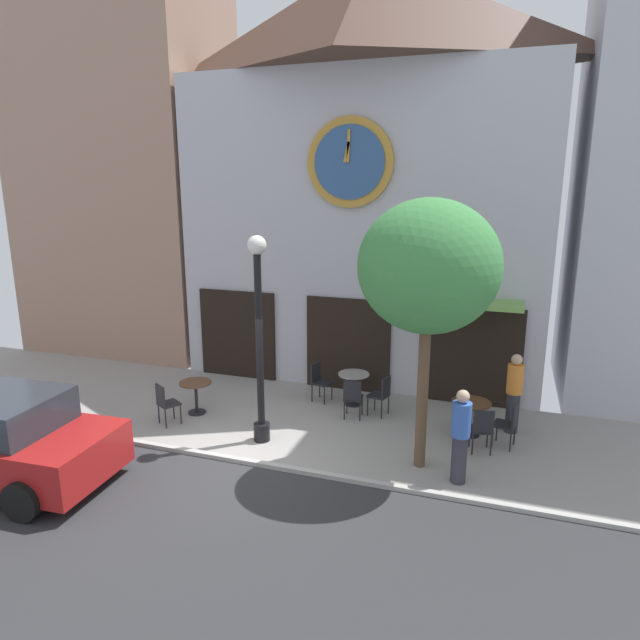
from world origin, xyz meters
TOP-DOWN VIEW (x-y plane):
  - ground_plane at (0.00, -0.37)m, footprint 24.21×9.41m
  - clock_building at (0.85, 5.74)m, footprint 8.99×4.24m
  - neighbor_building_left at (-6.67, 6.19)m, footprint 5.82×3.74m
  - street_lamp at (0.03, 0.98)m, footprint 0.36×0.36m
  - street_tree at (3.16, 0.98)m, footprint 2.39×2.15m
  - cafe_table_center_right at (-1.91, 1.76)m, footprint 0.71×0.71m
  - cafe_table_center at (1.26, 3.37)m, footprint 0.72×0.72m
  - cafe_table_near_door at (3.93, 2.56)m, footprint 0.79×0.79m
  - cafe_chair_right_end at (2.01, 2.95)m, footprint 0.48×0.48m
  - cafe_chair_by_entrance at (4.66, 2.24)m, footprint 0.48×0.48m
  - cafe_chair_facing_wall at (1.46, 2.57)m, footprint 0.44×0.44m
  - cafe_chair_left_end at (0.42, 3.35)m, footprint 0.48×0.48m
  - cafe_chair_near_lamp at (-2.20, 1.01)m, footprint 0.55×0.55m
  - cafe_chair_near_tree at (4.18, 1.81)m, footprint 0.48×0.48m
  - pedestrian_orange at (4.73, 2.99)m, footprint 0.45×0.45m
  - pedestrian_blue at (3.87, 0.61)m, footprint 0.42×0.42m

SIDE VIEW (x-z plane):
  - ground_plane at x=0.00m, z-range -0.09..0.04m
  - cafe_table_center_right at x=-1.91m, z-range 0.15..0.88m
  - cafe_chair_right_end at x=2.01m, z-range 0.08..0.98m
  - cafe_chair_by_entrance at x=4.66m, z-range 0.08..0.98m
  - cafe_chair_facing_wall at x=1.46m, z-range 0.08..0.98m
  - cafe_chair_left_end at x=0.42m, z-range 0.08..0.98m
  - cafe_chair_near_lamp at x=-2.20m, z-range 0.08..0.98m
  - cafe_chair_near_tree at x=4.18m, z-range 0.08..0.98m
  - cafe_table_near_door at x=3.93m, z-range 0.18..0.89m
  - cafe_table_center at x=1.26m, z-range 0.16..0.91m
  - pedestrian_orange at x=4.73m, z-range 0.03..1.70m
  - pedestrian_blue at x=3.87m, z-range 0.03..1.70m
  - street_lamp at x=0.03m, z-range 0.03..4.09m
  - street_tree at x=3.16m, z-range 1.23..5.99m
  - clock_building at x=0.85m, z-range 0.21..10.34m
  - neighbor_building_left at x=-6.67m, z-range 0.00..12.67m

